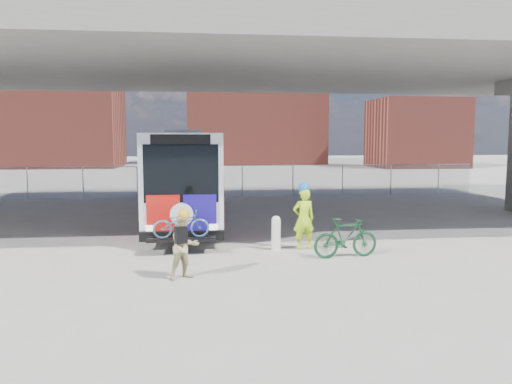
{
  "coord_description": "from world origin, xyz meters",
  "views": [
    {
      "loc": [
        -1.42,
        -16.86,
        3.38
      ],
      "look_at": [
        0.42,
        -0.36,
        1.6
      ],
      "focal_mm": 35.0,
      "sensor_mm": 36.0,
      "label": 1
    }
  ],
  "objects": [
    {
      "name": "cyclist_hivis",
      "position": [
        1.7,
        -2.06,
        0.99
      ],
      "size": [
        0.74,
        0.54,
        2.06
      ],
      "rotation": [
        0.0,
        0.0,
        3.29
      ],
      "color": "#B5EE19",
      "rests_on": "ground"
    },
    {
      "name": "cyclist_tan",
      "position": [
        -1.83,
        -4.97,
        0.81
      ],
      "size": [
        0.95,
        0.88,
        1.72
      ],
      "rotation": [
        0.0,
        0.0,
        0.48
      ],
      "color": "tan",
      "rests_on": "ground"
    },
    {
      "name": "ground",
      "position": [
        0.0,
        0.0,
        0.0
      ],
      "size": [
        160.0,
        160.0,
        0.0
      ],
      "primitive_type": "plane",
      "color": "#9E9991",
      "rests_on": "ground"
    },
    {
      "name": "smokestack",
      "position": [
        14.0,
        55.0,
        12.5
      ],
      "size": [
        2.2,
        2.2,
        25.0
      ],
      "primitive_type": "cylinder",
      "color": "maroon",
      "rests_on": "ground"
    },
    {
      "name": "chainlink_fence",
      "position": [
        0.0,
        12.0,
        1.42
      ],
      "size": [
        30.0,
        0.06,
        30.0
      ],
      "color": "gray",
      "rests_on": "ground"
    },
    {
      "name": "bus",
      "position": [
        -2.0,
        4.27,
        2.11
      ],
      "size": [
        2.67,
        12.92,
        3.69
      ],
      "color": "silver",
      "rests_on": "ground"
    },
    {
      "name": "overpass",
      "position": [
        0.0,
        4.0,
        6.54
      ],
      "size": [
        40.0,
        16.0,
        7.95
      ],
      "color": "#605E59",
      "rests_on": "ground"
    },
    {
      "name": "bollard",
      "position": [
        0.85,
        -2.06,
        0.56
      ],
      "size": [
        0.27,
        0.27,
        1.05
      ],
      "color": "white",
      "rests_on": "ground"
    },
    {
      "name": "brick_buildings",
      "position": [
        1.23,
        48.23,
        5.42
      ],
      "size": [
        54.0,
        22.0,
        12.0
      ],
      "color": "maroon",
      "rests_on": "ground"
    },
    {
      "name": "bike_parked",
      "position": [
        2.67,
        -3.27,
        0.57
      ],
      "size": [
        1.96,
        0.76,
        1.15
      ],
      "primitive_type": "imported",
      "rotation": [
        0.0,
        0.0,
        1.69
      ],
      "color": "#143F22",
      "rests_on": "ground"
    }
  ]
}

